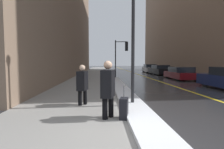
{
  "coord_description": "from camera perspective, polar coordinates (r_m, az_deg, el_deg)",
  "views": [
    {
      "loc": [
        -0.84,
        -3.88,
        1.59
      ],
      "look_at": [
        -0.4,
        4.0,
        1.05
      ],
      "focal_mm": 28.0,
      "sensor_mm": 36.0,
      "label": 1
    }
  ],
  "objects": [
    {
      "name": "ground_plane",
      "position": [
        4.28,
        8.78,
        -17.96
      ],
      "size": [
        160.0,
        160.0,
        0.0
      ],
      "primitive_type": "plane",
      "color": "#2D2D30"
    },
    {
      "name": "sidewalk_slab",
      "position": [
        18.98,
        -6.67,
        -0.9
      ],
      "size": [
        4.0,
        80.0,
        0.01
      ],
      "color": "gray",
      "rests_on": "ground"
    },
    {
      "name": "road_centre_stripe",
      "position": [
        19.56,
        11.16,
        -0.82
      ],
      "size": [
        0.16,
        80.0,
        0.0
      ],
      "color": "gold",
      "rests_on": "ground"
    },
    {
      "name": "snow_bank_curb",
      "position": [
        10.39,
        2.96,
        -4.55
      ],
      "size": [
        0.88,
        15.25,
        0.12
      ],
      "color": "white",
      "rests_on": "ground"
    },
    {
      "name": "building_facade_left",
      "position": [
        25.77,
        -18.05,
        20.58
      ],
      "size": [
        6.0,
        36.0,
        18.12
      ],
      "color": "#846B56",
      "rests_on": "ground"
    },
    {
      "name": "lamp_post",
      "position": [
        6.65,
        6.94,
        18.71
      ],
      "size": [
        0.28,
        0.28,
        5.58
      ],
      "color": "black",
      "rests_on": "ground"
    },
    {
      "name": "traffic_light_near",
      "position": [
        17.55,
        3.38,
        7.7
      ],
      "size": [
        1.3,
        0.36,
        3.8
      ],
      "rotation": [
        0.0,
        0.0,
        -0.16
      ],
      "color": "black",
      "rests_on": "ground"
    },
    {
      "name": "pedestrian_in_glasses",
      "position": [
        4.93,
        -1.33,
        -4.0
      ],
      "size": [
        0.44,
        0.59,
        1.64
      ],
      "rotation": [
        0.0,
        0.0,
        -1.83
      ],
      "color": "black",
      "rests_on": "ground"
    },
    {
      "name": "pedestrian_nearside",
      "position": [
        6.57,
        -9.64,
        -2.72
      ],
      "size": [
        0.4,
        0.54,
        1.51
      ],
      "rotation": [
        0.0,
        0.0,
        -1.83
      ],
      "color": "black",
      "rests_on": "ground"
    },
    {
      "name": "parked_car_maroon",
      "position": [
        17.88,
        21.46,
        0.33
      ],
      "size": [
        2.05,
        4.59,
        1.18
      ],
      "rotation": [
        0.0,
        0.0,
        1.52
      ],
      "color": "#600F14",
      "rests_on": "ground"
    },
    {
      "name": "parked_car_black",
      "position": [
        23.82,
        15.39,
        1.41
      ],
      "size": [
        1.97,
        4.32,
        1.27
      ],
      "rotation": [
        0.0,
        0.0,
        1.6
      ],
      "color": "black",
      "rests_on": "ground"
    },
    {
      "name": "parked_car_silver",
      "position": [
        29.0,
        12.26,
        1.91
      ],
      "size": [
        2.1,
        4.58,
        1.32
      ],
      "rotation": [
        0.0,
        0.0,
        1.51
      ],
      "color": "#B2B2B7",
      "rests_on": "ground"
    },
    {
      "name": "rolling_suitcase",
      "position": [
        5.0,
        3.9,
        -11.01
      ],
      "size": [
        0.3,
        0.4,
        0.95
      ],
      "rotation": [
        0.0,
        0.0,
        -1.83
      ],
      "color": "black",
      "rests_on": "ground"
    }
  ]
}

